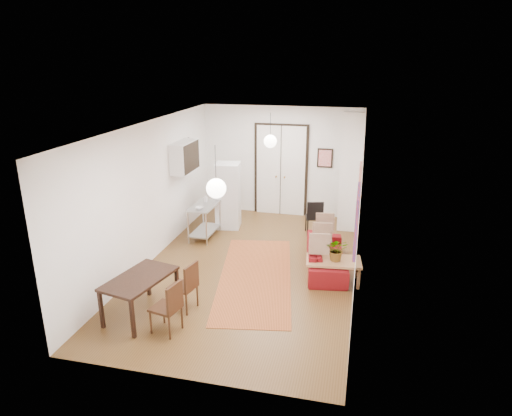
% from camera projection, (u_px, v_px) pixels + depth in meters
% --- Properties ---
extents(floor, '(7.00, 7.00, 0.00)m').
position_uv_depth(floor, '(250.00, 267.00, 9.35)').
color(floor, brown).
rests_on(floor, ground).
extents(ceiling, '(4.20, 7.00, 0.02)m').
position_uv_depth(ceiling, '(249.00, 125.00, 8.42)').
color(ceiling, white).
rests_on(ceiling, wall_back).
extents(wall_back, '(4.20, 0.02, 2.90)m').
position_uv_depth(wall_back, '(281.00, 161.00, 12.11)').
color(wall_back, white).
rests_on(wall_back, floor).
extents(wall_front, '(4.20, 0.02, 2.90)m').
position_uv_depth(wall_front, '(180.00, 283.00, 5.66)').
color(wall_front, white).
rests_on(wall_front, floor).
extents(wall_left, '(0.02, 7.00, 2.90)m').
position_uv_depth(wall_left, '(150.00, 193.00, 9.34)').
color(wall_left, white).
rests_on(wall_left, floor).
extents(wall_right, '(0.02, 7.00, 2.90)m').
position_uv_depth(wall_right, '(359.00, 208.00, 8.43)').
color(wall_right, white).
rests_on(wall_right, floor).
extents(double_doors, '(1.44, 0.06, 2.50)m').
position_uv_depth(double_doors, '(281.00, 171.00, 12.15)').
color(double_doors, white).
rests_on(double_doors, wall_back).
extents(stub_partition, '(0.50, 0.10, 2.90)m').
position_uv_depth(stub_partition, '(351.00, 174.00, 10.83)').
color(stub_partition, white).
rests_on(stub_partition, floor).
extents(wall_cabinet, '(0.35, 1.00, 0.70)m').
position_uv_depth(wall_cabinet, '(185.00, 157.00, 10.54)').
color(wall_cabinet, white).
rests_on(wall_cabinet, wall_left).
extents(painting_popart, '(0.05, 1.00, 1.00)m').
position_uv_depth(painting_popart, '(357.00, 220.00, 7.21)').
color(painting_popart, red).
rests_on(painting_popart, wall_right).
extents(painting_abstract, '(0.05, 0.50, 0.60)m').
position_uv_depth(painting_abstract, '(360.00, 179.00, 9.06)').
color(painting_abstract, white).
rests_on(painting_abstract, wall_right).
extents(poster_back, '(0.40, 0.03, 0.50)m').
position_uv_depth(poster_back, '(325.00, 158.00, 11.78)').
color(poster_back, red).
rests_on(poster_back, wall_back).
extents(print_left, '(0.03, 0.44, 0.54)m').
position_uv_depth(print_left, '(186.00, 150.00, 11.02)').
color(print_left, '#925E3D').
rests_on(print_left, wall_left).
extents(pendant_back, '(0.30, 0.30, 0.80)m').
position_uv_depth(pendant_back, '(270.00, 141.00, 10.47)').
color(pendant_back, white).
rests_on(pendant_back, ceiling).
extents(pendant_front, '(0.30, 0.30, 0.80)m').
position_uv_depth(pendant_front, '(216.00, 188.00, 6.78)').
color(pendant_front, white).
rests_on(pendant_front, ceiling).
extents(kilim_rug, '(1.97, 3.83, 0.01)m').
position_uv_depth(kilim_rug, '(255.00, 277.00, 8.95)').
color(kilim_rug, '#AD542B').
rests_on(kilim_rug, floor).
extents(sofa, '(1.01, 2.00, 0.56)m').
position_uv_depth(sofa, '(326.00, 256.00, 9.22)').
color(sofa, maroon).
rests_on(sofa, floor).
extents(coffee_table, '(1.08, 0.68, 0.46)m').
position_uv_depth(coffee_table, '(334.00, 263.00, 8.63)').
color(coffee_table, tan).
rests_on(coffee_table, floor).
extents(potted_plant, '(0.39, 0.44, 0.45)m').
position_uv_depth(potted_plant, '(337.00, 249.00, 8.53)').
color(potted_plant, '#31682E').
rests_on(potted_plant, coffee_table).
extents(kitchen_counter, '(0.54, 1.05, 0.80)m').
position_uv_depth(kitchen_counter, '(205.00, 217.00, 10.77)').
color(kitchen_counter, '#AEB1B3').
rests_on(kitchen_counter, floor).
extents(bowl, '(0.19, 0.19, 0.05)m').
position_uv_depth(bowl, '(200.00, 208.00, 10.39)').
color(bowl, silver).
rests_on(bowl, kitchen_counter).
extents(soap_bottle, '(0.08, 0.08, 0.17)m').
position_uv_depth(soap_bottle, '(205.00, 198.00, 10.89)').
color(soap_bottle, teal).
rests_on(soap_bottle, kitchen_counter).
extents(fridge, '(0.65, 0.65, 1.64)m').
position_uv_depth(fridge, '(228.00, 196.00, 11.31)').
color(fridge, silver).
rests_on(fridge, floor).
extents(dining_table, '(0.97, 1.38, 0.69)m').
position_uv_depth(dining_table, '(140.00, 281.00, 7.46)').
color(dining_table, black).
rests_on(dining_table, floor).
extents(dining_chair_near, '(0.49, 0.62, 0.86)m').
position_uv_depth(dining_chair_near, '(184.00, 280.00, 7.77)').
color(dining_chair_near, '#3D2613').
rests_on(dining_chair_near, floor).
extents(dining_chair_far, '(0.49, 0.62, 0.86)m').
position_uv_depth(dining_chair_far, '(168.00, 300.00, 7.12)').
color(dining_chair_far, '#3D2613').
rests_on(dining_chair_far, floor).
extents(black_side_chair, '(0.47, 0.48, 0.85)m').
position_uv_depth(black_side_chair, '(314.00, 213.00, 11.05)').
color(black_side_chair, black).
rests_on(black_side_chair, floor).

